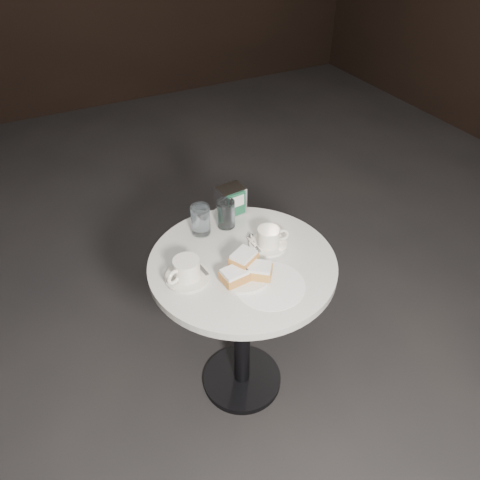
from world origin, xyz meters
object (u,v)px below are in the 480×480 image
object	(u,v)px
coffee_cup_left	(186,271)
cafe_table	(242,298)
coffee_cup_right	(269,239)
napkin_dispenser	(231,201)
water_glass_right	(226,214)
water_glass_left	(201,220)
beignet_plate	(245,271)

from	to	relation	value
coffee_cup_left	cafe_table	bearing A→B (deg)	-23.47
coffee_cup_right	napkin_dispenser	distance (m)	0.26
coffee_cup_left	water_glass_right	bearing A→B (deg)	18.23
cafe_table	coffee_cup_left	size ratio (longest dim) A/B	3.56
coffee_cup_left	water_glass_left	bearing A→B (deg)	33.95
beignet_plate	water_glass_left	bearing A→B (deg)	96.51
water_glass_right	napkin_dispenser	distance (m)	0.09
water_glass_right	napkin_dispenser	bearing A→B (deg)	50.83
water_glass_right	napkin_dispenser	xyz separation A→B (m)	(0.06, 0.07, 0.01)
coffee_cup_left	coffee_cup_right	xyz separation A→B (m)	(0.35, 0.03, -0.00)
cafe_table	coffee_cup_left	bearing A→B (deg)	178.38
water_glass_left	napkin_dispenser	xyz separation A→B (m)	(0.16, 0.06, 0.00)
cafe_table	beignet_plate	distance (m)	0.25
water_glass_right	coffee_cup_right	bearing A→B (deg)	-64.66
water_glass_left	water_glass_right	bearing A→B (deg)	-2.21
cafe_table	water_glass_left	distance (m)	0.35
water_glass_right	cafe_table	bearing A→B (deg)	-100.55
coffee_cup_left	water_glass_right	distance (m)	0.34
water_glass_left	napkin_dispenser	size ratio (longest dim) A/B	0.99
water_glass_right	napkin_dispenser	world-z (taller)	napkin_dispenser
water_glass_left	napkin_dispenser	bearing A→B (deg)	21.52
water_glass_left	napkin_dispenser	distance (m)	0.18
water_glass_left	water_glass_right	distance (m)	0.11
napkin_dispenser	water_glass_right	bearing A→B (deg)	-134.90
beignet_plate	water_glass_right	size ratio (longest dim) A/B	1.84
cafe_table	water_glass_left	xyz separation A→B (m)	(-0.07, 0.23, 0.26)
beignet_plate	water_glass_right	bearing A→B (deg)	76.67
coffee_cup_right	water_glass_right	size ratio (longest dim) A/B	1.58
water_glass_left	water_glass_right	xyz separation A→B (m)	(0.11, -0.00, -0.00)
coffee_cup_right	water_glass_left	bearing A→B (deg)	152.27
beignet_plate	napkin_dispenser	xyz separation A→B (m)	(0.13, 0.38, 0.03)
beignet_plate	napkin_dispenser	bearing A→B (deg)	71.07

